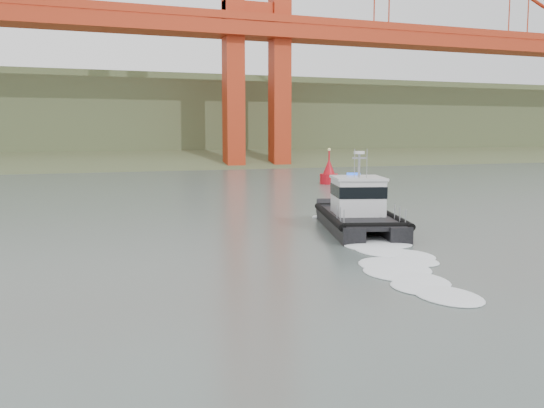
{
  "coord_description": "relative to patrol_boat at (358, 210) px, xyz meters",
  "views": [
    {
      "loc": [
        -11.04,
        -19.88,
        5.81
      ],
      "look_at": [
        -0.95,
        6.97,
        2.4
      ],
      "focal_mm": 40.0,
      "sensor_mm": 36.0,
      "label": 1
    }
  ],
  "objects": [
    {
      "name": "ground",
      "position": [
        -6.35,
        -11.74,
        -1.22
      ],
      "size": [
        400.0,
        400.0,
        0.0
      ],
      "primitive_type": "plane",
      "color": "#4E5D58",
      "rests_on": "ground"
    },
    {
      "name": "headlands",
      "position": [
        -6.35,
        113.76,
        5.83
      ],
      "size": [
        500.0,
        105.36,
        27.12
      ],
      "color": "#40512E",
      "rests_on": "ground"
    },
    {
      "name": "patrol_boat",
      "position": [
        0.0,
        0.0,
        0.0
      ],
      "size": [
        6.43,
        10.64,
        4.86
      ],
      "rotation": [
        0.0,
        0.0,
        -0.3
      ],
      "color": "black",
      "rests_on": "ground"
    },
    {
      "name": "nav_buoy",
      "position": [
        12.66,
        30.0,
        -0.09
      ],
      "size": [
        2.05,
        2.05,
        4.28
      ],
      "color": "#B60C17",
      "rests_on": "ground"
    }
  ]
}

